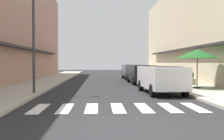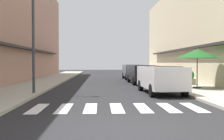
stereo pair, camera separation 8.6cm
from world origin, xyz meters
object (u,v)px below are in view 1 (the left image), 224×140
parked_car_near (161,76)px  parked_car_far (132,70)px  street_lamp (38,32)px  cafe_umbrella (197,54)px  planter_far (170,75)px  parked_car_mid (141,72)px  planter_midblock (189,78)px

parked_car_near → parked_car_far: same height
street_lamp → parked_car_near: bearing=3.6°
cafe_umbrella → planter_far: (0.65, 8.60, -1.67)m
street_lamp → cafe_umbrella: bearing=14.3°
parked_car_mid → planter_midblock: size_ratio=4.36×
parked_car_near → cafe_umbrella: bearing=35.7°
parked_car_mid → parked_car_near: bearing=-90.0°
cafe_umbrella → planter_far: cafe_umbrella is taller
parked_car_near → parked_car_far: (0.00, 12.49, -0.00)m
parked_car_near → cafe_umbrella: cafe_umbrella is taller
parked_car_far → planter_far: size_ratio=4.50×
parked_car_near → parked_car_mid: same height
parked_car_far → cafe_umbrella: (2.67, -10.57, 1.28)m
planter_midblock → planter_far: planter_midblock is taller
parked_car_mid → street_lamp: 9.92m
parked_car_mid → planter_far: 4.98m
parked_car_mid → street_lamp: (-6.41, -7.22, 2.29)m
parked_car_near → parked_car_far: 12.49m
parked_car_mid → parked_car_far: 5.67m
parked_car_near → planter_far: 11.03m
street_lamp → planter_far: bearing=48.3°
planter_far → parked_car_mid: bearing=-131.9°
parked_car_far → planter_far: (3.32, -1.98, -0.39)m
planter_midblock → parked_car_mid: bearing=142.9°
street_lamp → planter_midblock: bearing=27.6°
street_lamp → planter_midblock: street_lamp is taller
parked_car_mid → planter_midblock: parked_car_mid is taller
parked_car_mid → parked_car_far: size_ratio=1.06×
parked_car_near → cafe_umbrella: 3.53m
parked_car_mid → planter_midblock: bearing=-37.1°
planter_far → parked_car_near: bearing=-107.5°
parked_car_mid → cafe_umbrella: 5.73m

